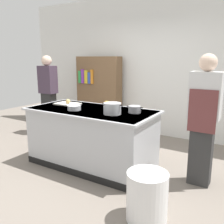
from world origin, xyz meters
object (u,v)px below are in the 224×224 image
onion (68,101)px  bookshelf (99,93)px  mixing_bowl (74,108)px  trash_bin (147,196)px  sauce_pan (135,109)px  juice_cup (107,104)px  stock_pot (112,109)px  person_chef (204,118)px  person_guest (48,93)px

onion → bookshelf: (-0.54, 1.70, -0.11)m
mixing_bowl → trash_bin: bearing=-23.1°
sauce_pan → juice_cup: size_ratio=2.45×
juice_cup → trash_bin: juice_cup is taller
sauce_pan → mixing_bowl: 0.91m
onion → stock_pot: stock_pot is taller
mixing_bowl → sauce_pan: bearing=19.9°
bookshelf → onion: bearing=-72.3°
sauce_pan → trash_bin: bearing=-56.5°
stock_pot → juice_cup: (-0.32, 0.36, -0.03)m
mixing_bowl → juice_cup: (0.31, 0.42, 0.01)m
juice_cup → sauce_pan: bearing=-12.0°
stock_pot → mixing_bowl: size_ratio=1.55×
trash_bin → person_chef: 1.29m
stock_pot → sauce_pan: 0.33m
sauce_pan → person_guest: person_guest is taller
mixing_bowl → juice_cup: size_ratio=2.01×
stock_pot → sauce_pan: (0.22, 0.24, -0.03)m
bookshelf → sauce_pan: bearing=-43.4°
onion → juice_cup: (0.68, 0.15, -0.01)m
juice_cup → bookshelf: (-1.22, 1.55, -0.10)m
trash_bin → bookshelf: 3.58m
sauce_pan → mixing_bowl: sauce_pan is taller
onion → bookshelf: bookshelf is taller
trash_bin → bookshelf: bearing=132.4°
onion → trash_bin: (1.84, -0.91, -0.70)m
mixing_bowl → trash_bin: 1.74m
sauce_pan → trash_bin: sauce_pan is taller
mixing_bowl → person_guest: (-1.68, 1.11, -0.02)m
sauce_pan → person_guest: (-2.53, 0.80, -0.04)m
juice_cup → trash_bin: 1.72m
sauce_pan → person_chef: bearing=8.8°
juice_cup → person_guest: size_ratio=0.06×
trash_bin → mixing_bowl: bearing=156.9°
sauce_pan → juice_cup: (-0.55, 0.12, 0.00)m
sauce_pan → bookshelf: size_ratio=0.14×
person_chef → person_guest: size_ratio=1.00×
stock_pot → person_chef: bearing=18.6°
stock_pot → person_chef: (1.14, 0.38, -0.07)m
sauce_pan → onion: bearing=-178.6°
stock_pot → juice_cup: stock_pot is taller
stock_pot → mixing_bowl: bearing=-174.0°
onion → bookshelf: size_ratio=0.05×
person_guest → onion: bearing=41.6°
stock_pot → person_guest: size_ratio=0.18×
sauce_pan → trash_bin: size_ratio=0.47×
stock_pot → mixing_bowl: 0.63m
mixing_bowl → person_guest: person_guest is taller
juice_cup → person_chef: size_ratio=0.06×
onion → person_chef: 2.14m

